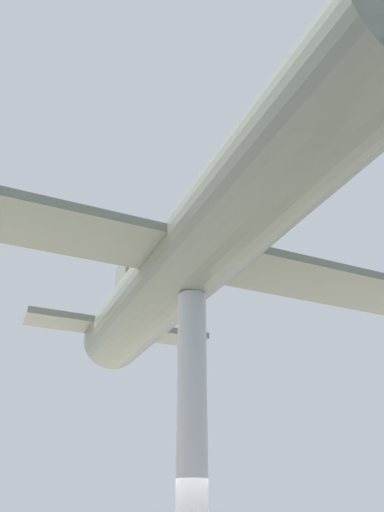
% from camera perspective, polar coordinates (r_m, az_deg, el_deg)
% --- Properties ---
extents(support_pylon_central, '(0.52, 0.52, 5.66)m').
position_cam_1_polar(support_pylon_central, '(8.69, 0.00, -21.92)').
color(support_pylon_central, '#B7B7BC').
rests_on(support_pylon_central, ground_plane).
extents(suspended_airplane, '(15.98, 12.97, 3.06)m').
position_cam_1_polar(suspended_airplane, '(9.62, 0.51, 0.62)').
color(suspended_airplane, slate).
rests_on(suspended_airplane, support_pylon_central).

